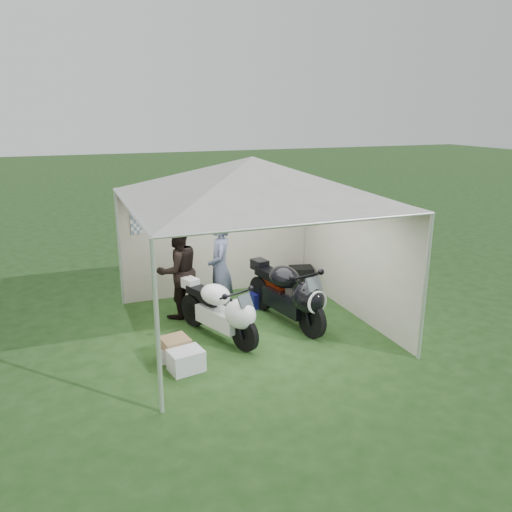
% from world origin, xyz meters
% --- Properties ---
extents(ground, '(80.00, 80.00, 0.00)m').
position_xyz_m(ground, '(0.00, 0.00, 0.00)').
color(ground, '#1D3C15').
rests_on(ground, ground).
extents(canopy_tent, '(5.66, 5.66, 3.00)m').
position_xyz_m(canopy_tent, '(-0.00, 0.03, 2.58)').
color(canopy_tent, silver).
rests_on(canopy_tent, ground).
extents(motorcycle_white, '(0.96, 1.85, 0.96)m').
position_xyz_m(motorcycle_white, '(-0.65, -0.24, 0.53)').
color(motorcycle_white, black).
rests_on(motorcycle_white, ground).
extents(motorcycle_black, '(0.75, 2.16, 1.07)m').
position_xyz_m(motorcycle_black, '(0.67, -0.09, 0.60)').
color(motorcycle_black, black).
rests_on(motorcycle_black, ground).
extents(paddock_stand, '(0.44, 0.32, 0.30)m').
position_xyz_m(paddock_stand, '(0.47, 0.89, 0.15)').
color(paddock_stand, '#2429AB').
rests_on(paddock_stand, ground).
extents(person_dark_jacket, '(1.03, 0.90, 1.78)m').
position_xyz_m(person_dark_jacket, '(-1.09, 0.99, 0.89)').
color(person_dark_jacket, black).
rests_on(person_dark_jacket, ground).
extents(person_blue_jacket, '(0.62, 0.78, 1.88)m').
position_xyz_m(person_blue_jacket, '(-0.38, 0.67, 0.94)').
color(person_blue_jacket, slate).
rests_on(person_blue_jacket, ground).
extents(equipment_box, '(0.57, 0.50, 0.49)m').
position_xyz_m(equipment_box, '(1.70, 1.53, 0.24)').
color(equipment_box, black).
rests_on(equipment_box, ground).
extents(crate_0, '(0.54, 0.46, 0.32)m').
position_xyz_m(crate_0, '(-1.46, -1.06, 0.16)').
color(crate_0, silver).
rests_on(crate_0, ground).
extents(crate_1, '(0.47, 0.47, 0.36)m').
position_xyz_m(crate_1, '(-1.53, -0.68, 0.18)').
color(crate_1, olive).
rests_on(crate_1, ground).
extents(crate_2, '(0.38, 0.35, 0.22)m').
position_xyz_m(crate_2, '(-1.59, -0.72, 0.11)').
color(crate_2, '#B8BCC2').
rests_on(crate_2, ground).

